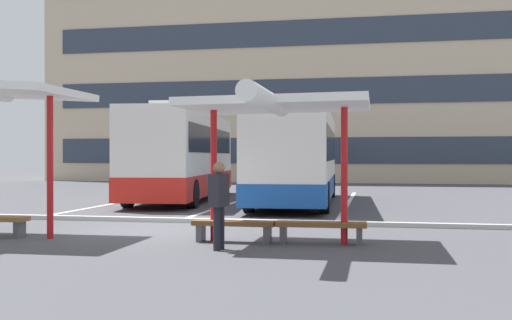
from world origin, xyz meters
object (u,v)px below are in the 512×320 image
object	(u,v)px
waiting_passenger_1	(219,199)
bench_2	(234,226)
coach_bus_1	(297,158)
coach_bus_0	(183,156)
bench_3	(321,227)
waiting_shelter_2	(276,107)

from	to	relation	value
waiting_passenger_1	bench_2	bearing A→B (deg)	88.00
coach_bus_1	bench_2	world-z (taller)	coach_bus_1
waiting_passenger_1	coach_bus_0	bearing A→B (deg)	110.89
coach_bus_0	bench_3	distance (m)	13.06
bench_3	bench_2	bearing A→B (deg)	-176.21
coach_bus_0	coach_bus_1	distance (m)	4.82
coach_bus_1	waiting_shelter_2	bearing A→B (deg)	-85.01
coach_bus_0	waiting_passenger_1	xyz separation A→B (m)	(4.73, -12.40, -0.81)
waiting_shelter_2	bench_2	world-z (taller)	waiting_shelter_2
coach_bus_0	waiting_passenger_1	bearing A→B (deg)	-69.11
coach_bus_1	bench_2	distance (m)	10.55
coach_bus_1	waiting_shelter_2	size ratio (longest dim) A/B	2.39
coach_bus_1	bench_3	world-z (taller)	coach_bus_1
coach_bus_1	waiting_shelter_2	world-z (taller)	coach_bus_1
waiting_shelter_2	waiting_passenger_1	size ratio (longest dim) A/B	2.71
coach_bus_0	waiting_passenger_1	distance (m)	13.30
bench_2	waiting_passenger_1	bearing A→B (deg)	-92.00
bench_2	waiting_passenger_1	world-z (taller)	waiting_passenger_1
coach_bus_1	waiting_shelter_2	xyz separation A→B (m)	(0.93, -10.59, 1.06)
coach_bus_0	bench_2	xyz separation A→B (m)	(4.77, -11.31, -1.44)
coach_bus_0	waiting_shelter_2	bearing A→B (deg)	-63.64
coach_bus_1	waiting_passenger_1	size ratio (longest dim) A/B	6.48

